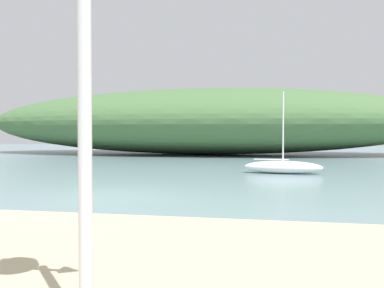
% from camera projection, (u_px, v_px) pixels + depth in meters
% --- Properties ---
extents(ground_plane, '(120.00, 120.00, 0.00)m').
position_uv_depth(ground_plane, '(111.00, 196.00, 12.25)').
color(ground_plane, gray).
extents(distant_hill, '(45.69, 15.06, 6.47)m').
position_uv_depth(distant_hill, '(204.00, 122.00, 38.66)').
color(distant_hill, '#476B3D').
rests_on(distant_hill, ground).
extents(sailboat_off_point, '(3.95, 1.40, 4.12)m').
position_uv_depth(sailboat_off_point, '(283.00, 167.00, 19.39)').
color(sailboat_off_point, white).
rests_on(sailboat_off_point, ground).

